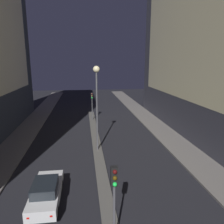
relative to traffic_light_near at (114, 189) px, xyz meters
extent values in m
cube|color=#383842|center=(13.25, 13.66, 10.17)|extent=(6.00, 36.06, 26.74)
cube|color=beige|center=(10.26, 13.66, 11.50)|extent=(0.05, 30.65, 20.32)
cube|color=#56544F|center=(0.00, 12.92, -3.13)|extent=(0.92, 32.58, 0.15)
cylinder|color=#4C4C51|center=(0.00, 0.03, -1.43)|extent=(0.12, 0.12, 3.25)
cube|color=black|center=(0.00, 0.03, 0.64)|extent=(0.32, 0.28, 0.90)
sphere|color=#4C0F0F|center=(0.00, -0.15, 0.94)|extent=(0.20, 0.20, 0.20)
sphere|color=#4C380A|center=(0.00, -0.15, 0.64)|extent=(0.20, 0.20, 0.20)
sphere|color=#1EEA4C|center=(0.00, -0.15, 0.34)|extent=(0.20, 0.20, 0.20)
cylinder|color=#4C4C51|center=(0.00, 23.79, -1.43)|extent=(0.12, 0.12, 3.25)
cube|color=black|center=(0.00, 23.79, 0.64)|extent=(0.32, 0.28, 0.90)
sphere|color=#4C0F0F|center=(0.00, 23.61, 0.94)|extent=(0.20, 0.20, 0.20)
sphere|color=#4C380A|center=(0.00, 23.61, 0.64)|extent=(0.20, 0.20, 0.20)
sphere|color=#1EEA4C|center=(0.00, 23.61, 0.34)|extent=(0.20, 0.20, 0.20)
cylinder|color=#4C4C51|center=(0.00, 11.95, 0.84)|extent=(0.16, 0.16, 7.79)
sphere|color=#F9EAB2|center=(0.00, 11.95, 4.92)|extent=(0.63, 0.63, 0.63)
cube|color=silver|center=(-3.77, 4.10, -2.53)|extent=(1.72, 4.57, 0.69)
cube|color=black|center=(-3.77, 3.76, -1.90)|extent=(1.46, 2.06, 0.58)
cube|color=red|center=(-4.37, 1.82, -2.50)|extent=(0.14, 0.04, 0.10)
cube|color=red|center=(-3.17, 1.82, -2.50)|extent=(0.14, 0.04, 0.10)
cylinder|color=black|center=(-4.52, 5.52, -2.88)|extent=(0.22, 0.64, 0.64)
cylinder|color=black|center=(-3.02, 5.52, -2.88)|extent=(0.22, 0.64, 0.64)
cylinder|color=black|center=(-4.52, 2.69, -2.88)|extent=(0.22, 0.64, 0.64)
cylinder|color=black|center=(-3.02, 2.69, -2.88)|extent=(0.22, 0.64, 0.64)
camera|label=1|loc=(-1.25, -8.67, 5.59)|focal=35.00mm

